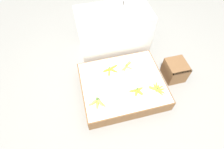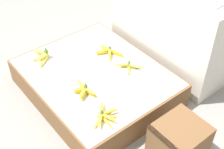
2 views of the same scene
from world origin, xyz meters
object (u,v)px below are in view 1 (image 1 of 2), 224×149
banana_bunch_middle_midright (127,66)px  glass_jar (118,0)px  banana_bunch_front_left (97,102)px  banana_bunch_front_midright (137,91)px  wooden_crate (175,70)px  banana_bunch_middle_midleft (111,70)px  banana_bunch_front_right (157,89)px  foam_tray_white (137,12)px

banana_bunch_middle_midright → glass_jar: 0.94m
banana_bunch_front_left → banana_bunch_front_midright: (0.55, 0.04, -0.00)m
wooden_crate → banana_bunch_front_midright: size_ratio=1.50×
banana_bunch_front_left → banana_bunch_middle_midleft: bearing=57.8°
banana_bunch_middle_midleft → banana_bunch_front_right: bearing=-40.9°
banana_bunch_front_midright → banana_bunch_front_right: bearing=-6.5°
banana_bunch_front_right → glass_jar: bearing=101.8°
glass_jar → foam_tray_white: size_ratio=0.77×
banana_bunch_front_midright → banana_bunch_middle_midleft: 0.50m
glass_jar → foam_tray_white: glass_jar is taller
foam_tray_white → banana_bunch_front_right: bearing=-88.5°
banana_bunch_front_left → glass_jar: 1.44m
wooden_crate → banana_bunch_front_right: size_ratio=1.38×
banana_bunch_middle_midleft → foam_tray_white: 0.90m
banana_bunch_front_left → banana_bunch_front_right: bearing=0.3°
wooden_crate → banana_bunch_middle_midleft: banana_bunch_middle_midleft is taller
glass_jar → banana_bunch_front_midright: bearing=-91.6°
banana_bunch_front_left → banana_bunch_middle_midleft: banana_bunch_front_left is taller
banana_bunch_front_left → foam_tray_white: foam_tray_white is taller
banana_bunch_middle_midright → foam_tray_white: foam_tray_white is taller
wooden_crate → foam_tray_white: 1.03m
banana_bunch_front_midright → foam_tray_white: bearing=75.1°
wooden_crate → foam_tray_white: bearing=123.0°
banana_bunch_middle_midleft → banana_bunch_front_midright: bearing=-59.1°
wooden_crate → banana_bunch_front_left: banana_bunch_front_left is taller
banana_bunch_front_left → banana_bunch_front_right: banana_bunch_front_left is taller
glass_jar → foam_tray_white: bearing=-41.8°
glass_jar → banana_bunch_middle_midleft: bearing=-112.2°
wooden_crate → banana_bunch_middle_midleft: size_ratio=1.30×
wooden_crate → banana_bunch_front_midright: (-0.70, -0.25, 0.10)m
banana_bunch_middle_midright → foam_tray_white: bearing=62.6°
wooden_crate → banana_bunch_front_left: (-1.25, -0.29, 0.10)m
banana_bunch_front_midright → banana_bunch_middle_midleft: size_ratio=0.87×
wooden_crate → banana_bunch_middle_midleft: 0.97m
wooden_crate → glass_jar: size_ratio=1.58×
banana_bunch_front_left → banana_bunch_front_midright: banana_bunch_front_left is taller
banana_bunch_front_midright → banana_bunch_middle_midleft: banana_bunch_front_midright is taller
wooden_crate → banana_bunch_front_right: (-0.42, -0.28, 0.09)m
banana_bunch_front_right → foam_tray_white: bearing=91.5°
banana_bunch_front_right → glass_jar: glass_jar is taller
banana_bunch_middle_midleft → foam_tray_white: (0.51, 0.51, 0.53)m
banana_bunch_front_midright → glass_jar: 1.29m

